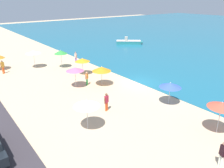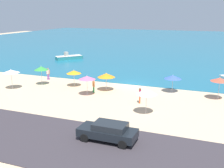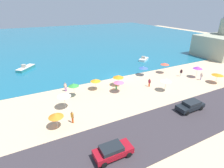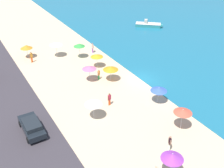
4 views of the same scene
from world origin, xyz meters
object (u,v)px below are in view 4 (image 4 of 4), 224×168
at_px(beach_umbrella_7, 172,156).
at_px(bather_2, 99,74).
at_px(beach_umbrella_1, 79,45).
at_px(beach_umbrella_8, 56,44).
at_px(skiff_offshore, 148,25).
at_px(beach_umbrella_9, 159,89).
at_px(beach_umbrella_3, 111,68).
at_px(bather_3, 170,142).
at_px(beach_umbrella_2, 93,103).
at_px(beach_umbrella_6, 183,111).
at_px(bather_4, 109,99).
at_px(parked_car_1, 32,126).
at_px(beach_umbrella_0, 97,56).
at_px(beach_umbrella_10, 89,68).
at_px(bather_5, 92,47).
at_px(bather_1, 31,56).
at_px(beach_umbrella_5, 26,47).

distance_m(beach_umbrella_7, bather_2, 18.76).
relative_size(beach_umbrella_1, bather_2, 1.63).
height_order(beach_umbrella_8, skiff_offshore, beach_umbrella_8).
xyz_separation_m(beach_umbrella_7, bather_2, (-18.49, 2.82, -1.44)).
height_order(beach_umbrella_8, beach_umbrella_9, beach_umbrella_8).
bearing_deg(beach_umbrella_3, bather_3, -7.96).
xyz_separation_m(beach_umbrella_2, beach_umbrella_9, (1.08, 8.29, -0.28)).
bearing_deg(beach_umbrella_6, bather_3, -59.37).
height_order(bather_2, bather_4, bather_4).
xyz_separation_m(beach_umbrella_1, parked_car_1, (14.49, -12.21, -1.45)).
bearing_deg(beach_umbrella_3, beach_umbrella_6, 5.27).
height_order(beach_umbrella_1, beach_umbrella_7, beach_umbrella_7).
distance_m(beach_umbrella_0, bather_4, 10.49).
height_order(beach_umbrella_6, beach_umbrella_10, beach_umbrella_6).
bearing_deg(beach_umbrella_6, bather_5, 177.46).
bearing_deg(beach_umbrella_1, beach_umbrella_6, 4.58).
xyz_separation_m(bather_1, bather_2, (10.23, 6.53, -0.14)).
bearing_deg(skiff_offshore, bather_1, -80.20).
bearing_deg(bather_1, bather_5, 81.85).
xyz_separation_m(beach_umbrella_0, bather_5, (-5.25, 1.91, -0.96)).
xyz_separation_m(beach_umbrella_1, beach_umbrella_9, (16.72, 2.81, -0.38)).
height_order(bather_1, bather_3, bather_1).
height_order(beach_umbrella_8, bather_2, beach_umbrella_8).
bearing_deg(beach_umbrella_8, bather_3, 3.33).
height_order(beach_umbrella_5, bather_5, beach_umbrella_5).
relative_size(bather_2, bather_4, 0.94).
relative_size(beach_umbrella_2, beach_umbrella_5, 1.08).
bearing_deg(beach_umbrella_7, beach_umbrella_0, 168.69).
bearing_deg(beach_umbrella_5, skiff_offshore, 95.36).
distance_m(beach_umbrella_9, bather_4, 6.06).
height_order(beach_umbrella_5, parked_car_1, beach_umbrella_5).
height_order(beach_umbrella_8, beach_umbrella_10, beach_umbrella_8).
height_order(bather_3, skiff_offshore, bather_3).
distance_m(beach_umbrella_1, bather_5, 3.18).
bearing_deg(parked_car_1, beach_umbrella_0, 127.71).
bearing_deg(bather_2, bather_3, -2.83).
distance_m(beach_umbrella_1, beach_umbrella_5, 8.54).
xyz_separation_m(beach_umbrella_2, bather_3, (8.26, 3.97, -1.18)).
bearing_deg(bather_3, parked_car_1, -131.35).
relative_size(beach_umbrella_8, bather_4, 1.50).
bearing_deg(beach_umbrella_9, beach_umbrella_8, -162.94).
bearing_deg(beach_umbrella_3, beach_umbrella_5, -149.50).
distance_m(beach_umbrella_9, bather_5, 17.62).
bearing_deg(beach_umbrella_5, beach_umbrella_7, 7.01).
bearing_deg(skiff_offshore, beach_umbrella_6, -30.89).
bearing_deg(beach_umbrella_5, beach_umbrella_3, 30.50).
relative_size(beach_umbrella_3, bather_5, 1.32).
relative_size(beach_umbrella_3, bather_4, 1.35).
bearing_deg(beach_umbrella_7, beach_umbrella_10, 175.43).
distance_m(beach_umbrella_1, beach_umbrella_9, 16.96).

